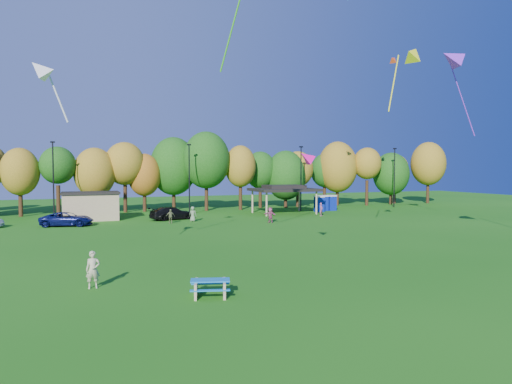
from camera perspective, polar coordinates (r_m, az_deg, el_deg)
name	(u,v)px	position (r m, az deg, el deg)	size (l,w,h in m)	color
ground	(341,298)	(21.70, 10.59, -12.90)	(160.00, 160.00, 0.00)	#19600F
tree_line	(159,169)	(64.05, -12.08, 2.86)	(93.57, 10.55, 11.15)	black
lamp_posts	(189,177)	(59.21, -8.34, 1.91)	(64.50, 0.25, 9.09)	black
utility_building	(91,206)	(55.93, -19.95, -1.63)	(6.30, 4.30, 3.25)	tan
pavilion	(284,189)	(60.25, 3.51, 0.36)	(8.20, 6.20, 3.77)	tan
porta_potties	(325,203)	(64.65, 8.57, -1.38)	(3.75, 2.34, 2.18)	#0B2199
picnic_table	(210,287)	(21.62, -5.75, -11.68)	(2.14, 1.92, 0.78)	tan
kite_flyer	(93,270)	(24.14, -19.71, -9.13)	(0.68, 0.44, 1.86)	#B9B18B
car_c	(67,219)	(50.91, -22.56, -3.15)	(2.39, 5.19, 1.44)	#0E1455
car_d	(172,213)	(53.81, -10.48, -2.62)	(2.11, 5.20, 1.51)	black
far_person_1	(170,216)	(50.22, -10.65, -2.99)	(0.91, 0.38, 1.56)	olive
far_person_2	(193,214)	(51.52, -7.91, -2.74)	(0.83, 0.54, 1.70)	#6D895D
far_person_3	(321,209)	(57.64, 8.15, -2.16)	(0.61, 0.40, 1.67)	#A24C76
far_person_4	(270,215)	(50.00, 1.79, -2.88)	(1.58, 0.50, 1.70)	#AD4873
kite_4	(306,158)	(29.48, 6.29, 4.31)	(1.42, 1.17, 1.28)	#E90C86
kite_6	(452,59)	(49.50, 23.26, 15.08)	(5.20, 2.86, 8.74)	purple
kite_7	(39,70)	(27.78, -25.46, 13.60)	(2.30, 1.45, 3.53)	silver
kite_11	(394,60)	(57.67, 16.84, 15.57)	(1.60, 1.50, 1.30)	#EB481B
kite_12	(413,54)	(39.60, 19.06, 15.96)	(3.37, 2.30, 5.61)	yellow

